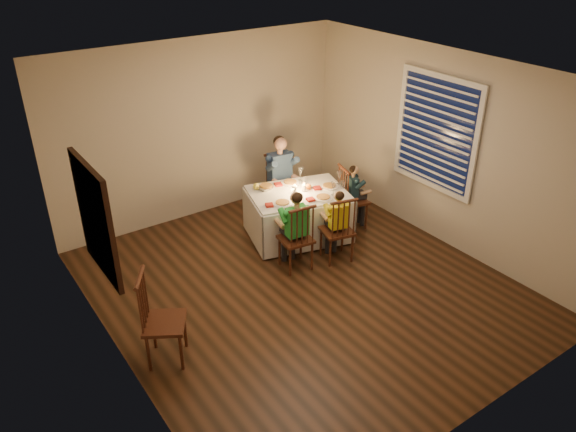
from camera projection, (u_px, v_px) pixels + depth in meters
ground at (303, 287)px, 6.87m from camera, size 5.00×5.00×0.00m
wall_left at (107, 253)px, 5.11m from camera, size 0.02×5.00×2.60m
wall_right at (442, 149)px, 7.39m from camera, size 0.02×5.00×2.60m
wall_back at (201, 129)px, 8.05m from camera, size 4.50×0.02×2.60m
ceiling at (306, 75)px, 5.63m from camera, size 5.00×5.00×0.00m
dining_table at (298, 205)px, 7.72m from camera, size 1.54×1.29×0.66m
chair_adult at (281, 213)px, 8.57m from camera, size 0.43×0.41×0.94m
chair_near_left at (296, 267)px, 7.26m from camera, size 0.43×0.42×0.94m
chair_near_right at (336, 258)px, 7.44m from camera, size 0.47×0.45×0.94m
chair_end at (351, 225)px, 8.23m from camera, size 0.46×0.47×0.94m
chair_extra at (169, 358)px, 5.77m from camera, size 0.56×0.57×1.02m
adult at (281, 213)px, 8.57m from camera, size 0.49×0.45×1.23m
child_green at (296, 267)px, 7.26m from camera, size 0.40×0.37×1.08m
child_yellow at (336, 258)px, 7.44m from camera, size 0.37×0.35×0.99m
child_teal at (351, 225)px, 8.23m from camera, size 0.33×0.34×0.95m
setting_adult at (290, 183)px, 7.87m from camera, size 0.32×0.32×0.02m
setting_green at (282, 203)px, 7.31m from camera, size 0.32×0.32×0.02m
setting_yellow at (323, 198)px, 7.45m from camera, size 0.32×0.32×0.02m
setting_teal at (329, 187)px, 7.76m from camera, size 0.32×0.32×0.02m
candle_left at (295, 190)px, 7.58m from camera, size 0.06×0.06×0.10m
candle_right at (304, 188)px, 7.62m from camera, size 0.06×0.06×0.10m
squash at (256, 186)px, 7.68m from camera, size 0.09×0.09×0.09m
orange_fruit at (308, 187)px, 7.69m from camera, size 0.08×0.08×0.08m
serving_bowl at (266, 188)px, 7.69m from camera, size 0.22×0.22×0.05m
wall_mirror at (96, 220)px, 5.25m from camera, size 0.06×0.95×1.15m
window_blinds at (436, 133)px, 7.34m from camera, size 0.07×1.34×1.54m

